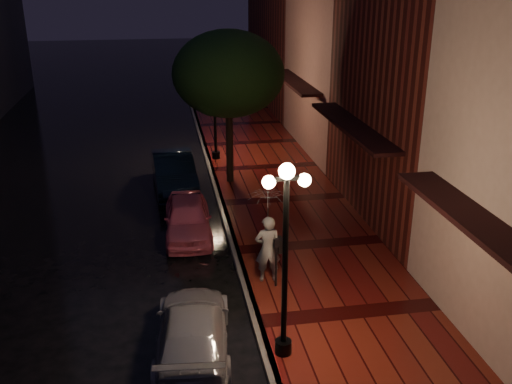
{
  "coord_description": "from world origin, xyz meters",
  "views": [
    {
      "loc": [
        -1.96,
        -15.0,
        7.83
      ],
      "look_at": [
        0.85,
        1.42,
        1.4
      ],
      "focal_mm": 40.0,
      "sensor_mm": 36.0,
      "label": 1
    }
  ],
  "objects_px": {
    "streetlamp_far": "(215,104)",
    "pink_car": "(188,218)",
    "silver_car": "(193,331)",
    "navy_car": "(174,172)",
    "woman_with_umbrella": "(268,222)",
    "streetlamp_near": "(285,251)",
    "street_tree": "(229,77)",
    "parking_meter": "(276,258)"
  },
  "relations": [
    {
      "from": "streetlamp_far",
      "to": "pink_car",
      "type": "relative_size",
      "value": 1.2
    },
    {
      "from": "silver_car",
      "to": "navy_car",
      "type": "bearing_deg",
      "value": -84.65
    },
    {
      "from": "streetlamp_far",
      "to": "woman_with_umbrella",
      "type": "bearing_deg",
      "value": -88.66
    },
    {
      "from": "streetlamp_near",
      "to": "street_tree",
      "type": "height_order",
      "value": "street_tree"
    },
    {
      "from": "streetlamp_near",
      "to": "silver_car",
      "type": "bearing_deg",
      "value": 164.8
    },
    {
      "from": "navy_car",
      "to": "streetlamp_near",
      "type": "bearing_deg",
      "value": -83.31
    },
    {
      "from": "streetlamp_far",
      "to": "street_tree",
      "type": "distance_m",
      "value": 3.44
    },
    {
      "from": "navy_car",
      "to": "silver_car",
      "type": "xyz_separation_m",
      "value": [
        0.03,
        -10.28,
        -0.13
      ]
    },
    {
      "from": "streetlamp_far",
      "to": "woman_with_umbrella",
      "type": "relative_size",
      "value": 1.68
    },
    {
      "from": "streetlamp_far",
      "to": "pink_car",
      "type": "distance_m",
      "value": 7.87
    },
    {
      "from": "silver_car",
      "to": "woman_with_umbrella",
      "type": "relative_size",
      "value": 1.53
    },
    {
      "from": "navy_car",
      "to": "street_tree",
      "type": "bearing_deg",
      "value": 1.57
    },
    {
      "from": "street_tree",
      "to": "woman_with_umbrella",
      "type": "xyz_separation_m",
      "value": [
        -0.01,
        -7.86,
        -2.39
      ]
    },
    {
      "from": "streetlamp_far",
      "to": "silver_car",
      "type": "relative_size",
      "value": 1.1
    },
    {
      "from": "streetlamp_near",
      "to": "streetlamp_far",
      "type": "xyz_separation_m",
      "value": [
        0.0,
        14.0,
        0.0
      ]
    },
    {
      "from": "silver_car",
      "to": "parking_meter",
      "type": "bearing_deg",
      "value": -130.33
    },
    {
      "from": "silver_car",
      "to": "streetlamp_far",
      "type": "bearing_deg",
      "value": -92.85
    },
    {
      "from": "streetlamp_far",
      "to": "street_tree",
      "type": "xyz_separation_m",
      "value": [
        0.26,
        -3.01,
        1.64
      ]
    },
    {
      "from": "woman_with_umbrella",
      "to": "pink_car",
      "type": "bearing_deg",
      "value": -58.3
    },
    {
      "from": "streetlamp_far",
      "to": "woman_with_umbrella",
      "type": "xyz_separation_m",
      "value": [
        0.25,
        -10.87,
        -0.75
      ]
    },
    {
      "from": "pink_car",
      "to": "navy_car",
      "type": "relative_size",
      "value": 0.84
    },
    {
      "from": "streetlamp_near",
      "to": "silver_car",
      "type": "relative_size",
      "value": 1.1
    },
    {
      "from": "pink_car",
      "to": "silver_car",
      "type": "distance_m",
      "value": 6.05
    },
    {
      "from": "pink_car",
      "to": "silver_car",
      "type": "height_order",
      "value": "pink_car"
    },
    {
      "from": "navy_car",
      "to": "silver_car",
      "type": "distance_m",
      "value": 10.28
    },
    {
      "from": "parking_meter",
      "to": "streetlamp_far",
      "type": "bearing_deg",
      "value": 77.39
    },
    {
      "from": "pink_car",
      "to": "silver_car",
      "type": "bearing_deg",
      "value": -90.87
    },
    {
      "from": "woman_with_umbrella",
      "to": "parking_meter",
      "type": "bearing_deg",
      "value": 116.62
    },
    {
      "from": "street_tree",
      "to": "silver_car",
      "type": "bearing_deg",
      "value": -101.66
    },
    {
      "from": "streetlamp_near",
      "to": "pink_car",
      "type": "relative_size",
      "value": 1.2
    },
    {
      "from": "pink_car",
      "to": "parking_meter",
      "type": "relative_size",
      "value": 2.64
    },
    {
      "from": "street_tree",
      "to": "parking_meter",
      "type": "xyz_separation_m",
      "value": [
        0.15,
        -8.21,
        -3.27
      ]
    },
    {
      "from": "streetlamp_far",
      "to": "parking_meter",
      "type": "xyz_separation_m",
      "value": [
        0.41,
        -11.21,
        -1.63
      ]
    },
    {
      "from": "streetlamp_near",
      "to": "pink_car",
      "type": "distance_m",
      "value": 7.06
    },
    {
      "from": "navy_car",
      "to": "woman_with_umbrella",
      "type": "height_order",
      "value": "woman_with_umbrella"
    },
    {
      "from": "streetlamp_near",
      "to": "street_tree",
      "type": "bearing_deg",
      "value": 88.65
    },
    {
      "from": "street_tree",
      "to": "parking_meter",
      "type": "distance_m",
      "value": 8.83
    },
    {
      "from": "parking_meter",
      "to": "silver_car",
      "type": "bearing_deg",
      "value": -150.2
    },
    {
      "from": "pink_car",
      "to": "silver_car",
      "type": "xyz_separation_m",
      "value": [
        -0.25,
        -6.05,
        -0.04
      ]
    },
    {
      "from": "street_tree",
      "to": "pink_car",
      "type": "xyz_separation_m",
      "value": [
        -1.92,
        -4.43,
        -3.63
      ]
    },
    {
      "from": "streetlamp_far",
      "to": "parking_meter",
      "type": "height_order",
      "value": "streetlamp_far"
    },
    {
      "from": "streetlamp_near",
      "to": "woman_with_umbrella",
      "type": "height_order",
      "value": "streetlamp_near"
    }
  ]
}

